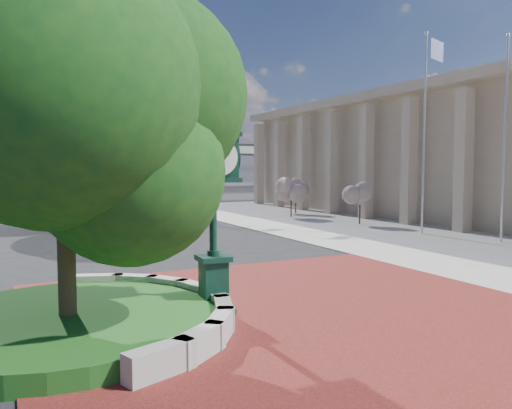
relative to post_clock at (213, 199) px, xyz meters
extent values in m
plane|color=black|center=(1.80, 0.02, -2.68)|extent=(200.00, 200.00, 0.00)
cube|color=#5E1D16|center=(1.80, -0.98, -2.66)|extent=(12.00, 12.00, 0.04)
cube|color=#9E9B93|center=(17.80, 10.02, -2.66)|extent=(20.00, 50.00, 0.04)
cube|color=#9E9B93|center=(-2.10, -2.98, -2.41)|extent=(1.29, 0.76, 0.54)
cube|color=#9E9B93|center=(-1.25, -2.51, -2.41)|extent=(1.20, 1.04, 0.54)
cube|color=#9E9B93|center=(-0.58, -1.81, -2.41)|extent=(1.00, 1.22, 0.54)
cube|color=#9E9B93|center=(-0.15, -0.94, -2.41)|extent=(0.71, 1.30, 0.54)
cube|color=#9E9B93|center=(0.00, 0.02, -2.41)|extent=(0.35, 1.25, 0.54)
cube|color=#9E9B93|center=(-0.15, 0.99, -2.41)|extent=(0.71, 1.30, 0.54)
cube|color=#9E9B93|center=(-0.58, 1.86, -2.41)|extent=(1.00, 1.22, 0.54)
cube|color=#9E9B93|center=(-1.25, 2.56, -2.41)|extent=(1.20, 1.04, 0.54)
cube|color=#9E9B93|center=(-2.10, 3.03, -2.41)|extent=(1.29, 0.76, 0.54)
cylinder|color=#134516|center=(-3.20, 0.02, -2.48)|extent=(6.10, 6.10, 0.40)
cube|color=tan|center=(25.80, 12.02, 1.32)|extent=(15.00, 42.00, 8.00)
cube|color=tan|center=(25.80, 12.02, 5.62)|extent=(17.00, 44.00, 0.60)
cube|color=black|center=(18.60, 12.02, 1.32)|extent=(0.30, 40.00, 5.50)
cube|color=#9E9B93|center=(1.80, 70.02, 3.82)|extent=(90.00, 12.00, 1.20)
cube|color=black|center=(1.80, 70.02, 4.62)|extent=(90.00, 12.00, 0.40)
cylinder|color=#9E9B93|center=(6.80, 70.02, 0.32)|extent=(1.80, 1.80, 6.00)
cylinder|color=#9E9B93|center=(26.80, 70.02, 0.32)|extent=(1.80, 1.80, 6.00)
cylinder|color=#38281C|center=(-3.20, 0.02, -1.59)|extent=(0.36, 0.36, 2.17)
sphere|color=#103E15|center=(-3.20, 0.02, 1.05)|extent=(5.20, 5.20, 5.20)
cylinder|color=#38281C|center=(-2.20, 18.02, -1.72)|extent=(0.36, 0.36, 1.92)
sphere|color=#103E15|center=(-2.20, 18.02, 0.57)|extent=(4.40, 4.40, 4.40)
cube|color=black|center=(0.00, 0.00, -2.60)|extent=(0.86, 0.86, 0.16)
cube|color=black|center=(0.00, 0.00, -1.96)|extent=(0.59, 0.59, 1.13)
cube|color=black|center=(0.00, 0.00, -1.36)|extent=(0.75, 0.75, 0.12)
cylinder|color=black|center=(0.00, 0.00, -0.43)|extent=(0.17, 0.17, 1.74)
cube|color=black|center=(0.00, 0.00, 0.96)|extent=(0.96, 0.96, 0.92)
cylinder|color=white|center=(-0.02, -0.48, 0.96)|extent=(0.82, 0.10, 0.82)
cylinder|color=white|center=(0.02, 0.48, 0.96)|extent=(0.82, 0.10, 0.82)
cylinder|color=white|center=(-0.48, 0.02, 0.96)|extent=(0.10, 0.82, 0.82)
cylinder|color=white|center=(0.48, -0.02, 0.96)|extent=(0.10, 0.82, 0.82)
sphere|color=black|center=(0.00, 0.00, 1.60)|extent=(0.45, 0.45, 0.45)
cone|color=black|center=(0.00, 0.00, 1.94)|extent=(0.18, 0.18, 0.51)
imported|color=#5D0E0D|center=(2.22, 38.57, -1.98)|extent=(2.06, 4.22, 1.39)
cylinder|color=silver|center=(15.90, 4.58, 1.96)|extent=(0.11, 0.11, 9.27)
sphere|color=silver|center=(15.90, 4.58, 6.64)|extent=(0.17, 0.17, 0.17)
cylinder|color=silver|center=(14.85, 8.40, 2.38)|extent=(0.12, 0.12, 10.13)
sphere|color=silver|center=(14.85, 8.40, 7.50)|extent=(0.18, 0.18, 0.18)
plane|color=navy|center=(15.61, 8.40, 6.74)|extent=(1.42, 0.54, 1.52)
cylinder|color=slate|center=(6.64, 28.93, 1.82)|extent=(0.16, 0.16, 8.99)
cube|color=slate|center=(7.47, 29.30, 6.31)|extent=(1.70, 0.87, 0.12)
cube|color=slate|center=(8.20, 29.62, 6.21)|extent=(0.56, 0.43, 0.15)
cylinder|color=slate|center=(1.30, 44.08, 2.35)|extent=(0.18, 0.18, 10.05)
cube|color=slate|center=(2.28, 43.85, 7.37)|extent=(1.99, 0.63, 0.13)
cube|color=slate|center=(3.15, 43.64, 7.26)|extent=(0.61, 0.40, 0.17)
cylinder|color=#38281C|center=(14.77, 13.41, -2.08)|extent=(0.10, 0.10, 1.20)
sphere|color=#C060A8|center=(14.77, 13.41, -1.08)|extent=(1.20, 1.20, 1.20)
cylinder|color=#38281C|center=(13.33, 19.16, -2.08)|extent=(0.10, 0.10, 1.20)
sphere|color=#C060A8|center=(13.33, 19.16, -1.08)|extent=(1.20, 1.20, 1.20)
cylinder|color=#38281C|center=(15.11, 21.49, -2.08)|extent=(0.10, 0.10, 1.20)
sphere|color=#C060A8|center=(15.11, 21.49, -1.08)|extent=(1.20, 1.20, 1.20)
camera|label=1|loc=(-4.20, -10.70, 0.71)|focal=35.00mm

